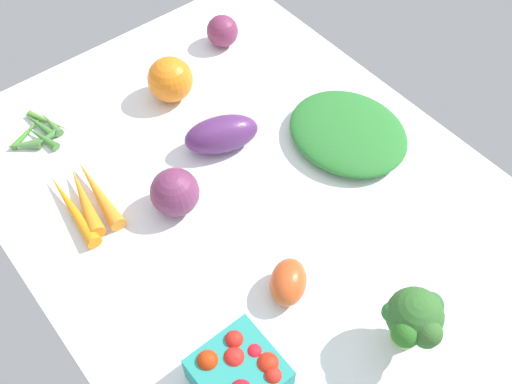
% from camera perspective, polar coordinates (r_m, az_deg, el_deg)
% --- Properties ---
extents(tablecloth, '(1.04, 0.76, 0.02)m').
position_cam_1_polar(tablecloth, '(1.02, 0.00, -1.00)').
color(tablecloth, white).
rests_on(tablecloth, ground).
extents(leafy_greens_clump, '(0.24, 0.22, 0.04)m').
position_cam_1_polar(leafy_greens_clump, '(1.10, 8.96, 5.59)').
color(leafy_greens_clump, '#2C7A31').
rests_on(leafy_greens_clump, tablecloth).
extents(carrot_bunch, '(0.17, 0.09, 0.03)m').
position_cam_1_polar(carrot_bunch, '(1.04, -16.10, -0.71)').
color(carrot_bunch, orange).
rests_on(carrot_bunch, tablecloth).
extents(red_onion_center, '(0.08, 0.08, 0.08)m').
position_cam_1_polar(red_onion_center, '(0.98, -7.81, -0.02)').
color(red_onion_center, '#713056').
rests_on(red_onion_center, tablecloth).
extents(red_onion_near_basket, '(0.07, 0.07, 0.07)m').
position_cam_1_polar(red_onion_near_basket, '(1.28, -3.25, 15.19)').
color(red_onion_near_basket, '#792D52').
rests_on(red_onion_near_basket, tablecloth).
extents(roma_tomato, '(0.09, 0.09, 0.06)m').
position_cam_1_polar(roma_tomato, '(0.90, 3.11, -8.64)').
color(roma_tomato, '#D65223').
rests_on(roma_tomato, tablecloth).
extents(berry_basket, '(0.11, 0.11, 0.07)m').
position_cam_1_polar(berry_basket, '(0.84, -1.58, -17.00)').
color(berry_basket, teal).
rests_on(berry_basket, tablecloth).
extents(broccoli_head, '(0.09, 0.10, 0.12)m').
position_cam_1_polar(broccoli_head, '(0.85, 15.05, -11.79)').
color(broccoli_head, '#A6C674').
rests_on(broccoli_head, tablecloth).
extents(heirloom_tomato_orange, '(0.09, 0.09, 0.09)m').
position_cam_1_polar(heirloom_tomato_orange, '(1.16, -8.24, 10.65)').
color(heirloom_tomato_orange, orange).
rests_on(heirloom_tomato_orange, tablecloth).
extents(okra_pile, '(0.12, 0.12, 0.02)m').
position_cam_1_polar(okra_pile, '(1.17, -20.15, 5.45)').
color(okra_pile, '#44803A').
rests_on(okra_pile, tablecloth).
extents(eggplant, '(0.11, 0.15, 0.07)m').
position_cam_1_polar(eggplant, '(1.06, -3.34, 5.55)').
color(eggplant, '#592C69').
rests_on(eggplant, tablecloth).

